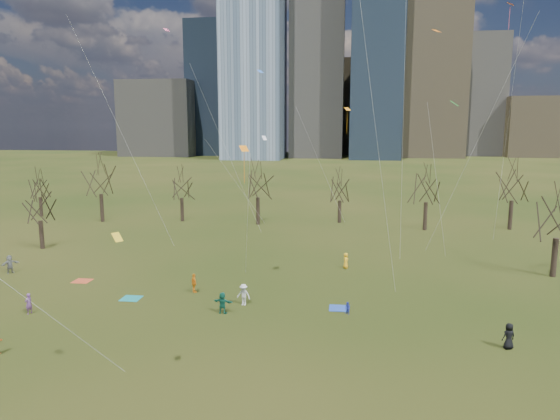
# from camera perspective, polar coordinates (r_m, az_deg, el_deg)

# --- Properties ---
(ground) EXTENTS (500.00, 500.00, 0.00)m
(ground) POSITION_cam_1_polar(r_m,az_deg,el_deg) (35.44, -2.62, -14.51)
(ground) COLOR black
(ground) RESTS_ON ground
(downtown_skyline) EXTENTS (212.50, 78.00, 118.00)m
(downtown_skyline) POSITION_cam_1_polar(r_m,az_deg,el_deg) (243.86, 5.75, 15.30)
(downtown_skyline) COLOR slate
(downtown_skyline) RESTS_ON ground
(bare_tree_row) EXTENTS (113.04, 29.80, 9.50)m
(bare_tree_row) POSITION_cam_1_polar(r_m,az_deg,el_deg) (69.81, 2.64, 2.70)
(bare_tree_row) COLOR black
(bare_tree_row) RESTS_ON ground
(blanket_teal) EXTENTS (1.60, 1.50, 0.03)m
(blanket_teal) POSITION_cam_1_polar(r_m,az_deg,el_deg) (44.79, -16.64, -9.65)
(blanket_teal) COLOR teal
(blanket_teal) RESTS_ON ground
(blanket_navy) EXTENTS (1.60, 1.50, 0.03)m
(blanket_navy) POSITION_cam_1_polar(r_m,az_deg,el_deg) (41.07, 6.78, -11.08)
(blanket_navy) COLOR #264BB1
(blanket_navy) RESTS_ON ground
(blanket_crimson) EXTENTS (1.60, 1.50, 0.03)m
(blanket_crimson) POSITION_cam_1_polar(r_m,az_deg,el_deg) (51.09, -21.67, -7.55)
(blanket_crimson) COLOR #C94B28
(blanket_crimson) RESTS_ON ground
(person_4) EXTENTS (0.93, 1.05, 1.71)m
(person_4) POSITION_cam_1_polar(r_m,az_deg,el_deg) (44.83, -9.80, -8.23)
(person_4) COLOR orange
(person_4) RESTS_ON ground
(person_5) EXTENTS (1.66, 0.78, 1.72)m
(person_5) POSITION_cam_1_polar(r_m,az_deg,el_deg) (39.75, -6.59, -10.49)
(person_5) COLOR #166551
(person_5) RESTS_ON ground
(person_6) EXTENTS (0.99, 0.81, 1.75)m
(person_6) POSITION_cam_1_polar(r_m,az_deg,el_deg) (36.86, 24.69, -12.96)
(person_6) COLOR black
(person_6) RESTS_ON ground
(person_7) EXTENTS (0.55, 0.69, 1.66)m
(person_7) POSITION_cam_1_polar(r_m,az_deg,el_deg) (44.02, -26.79, -9.52)
(person_7) COLOR #75458B
(person_7) RESTS_ON ground
(person_8) EXTENTS (0.61, 0.60, 0.99)m
(person_8) POSITION_cam_1_polar(r_m,az_deg,el_deg) (39.77, 7.73, -11.07)
(person_8) COLOR #2A38B6
(person_8) RESTS_ON ground
(person_9) EXTENTS (1.26, 0.89, 1.77)m
(person_9) POSITION_cam_1_polar(r_m,az_deg,el_deg) (41.32, -4.18, -9.63)
(person_9) COLOR silver
(person_9) RESTS_ON ground
(person_11) EXTENTS (1.38, 1.73, 1.84)m
(person_11) POSITION_cam_1_polar(r_m,az_deg,el_deg) (56.54, -28.49, -5.47)
(person_11) COLOR slate
(person_11) RESTS_ON ground
(person_12) EXTENTS (0.61, 0.85, 1.62)m
(person_12) POSITION_cam_1_polar(r_m,az_deg,el_deg) (51.89, 7.53, -5.76)
(person_12) COLOR yellow
(person_12) RESTS_ON ground
(kites_airborne) EXTENTS (63.15, 50.96, 34.91)m
(kites_airborne) POSITION_cam_1_polar(r_m,az_deg,el_deg) (48.66, 7.09, 8.10)
(kites_airborne) COLOR orange
(kites_airborne) RESTS_ON ground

